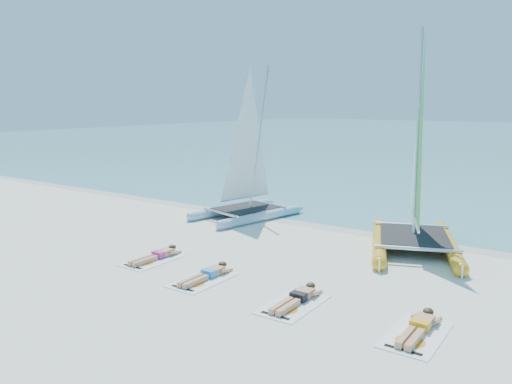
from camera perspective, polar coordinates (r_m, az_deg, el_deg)
ground at (r=14.05m, az=-0.91°, el=-8.42°), size 140.00×140.00×0.00m
wet_sand_strip at (r=18.62m, az=8.98°, el=-3.87°), size 140.00×1.40×0.01m
catamaran_blue at (r=19.56m, az=-0.99°, el=2.39°), size 3.11×4.88×6.16m
catamaran_yellow at (r=16.35m, az=17.83°, el=1.74°), size 4.15×5.71×7.05m
towel_a at (r=14.80m, az=-11.73°, el=-7.62°), size 1.00×1.85×0.02m
sunbather_a at (r=14.89m, az=-11.20°, el=-7.05°), size 0.37×1.73×0.26m
towel_b at (r=13.03m, az=-6.10°, el=-9.95°), size 1.00×1.85×0.02m
sunbather_b at (r=13.13m, az=-5.56°, el=-9.27°), size 0.37×1.73×0.26m
towel_c at (r=11.51m, az=4.27°, el=-12.70°), size 1.00×1.85×0.02m
sunbather_c at (r=11.62m, az=4.77°, el=-11.89°), size 0.37×1.73×0.26m
towel_d at (r=10.58m, az=17.79°, el=-15.30°), size 1.00×1.85×0.02m
sunbather_d at (r=10.71m, az=18.13°, el=-14.37°), size 0.37×1.73×0.26m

